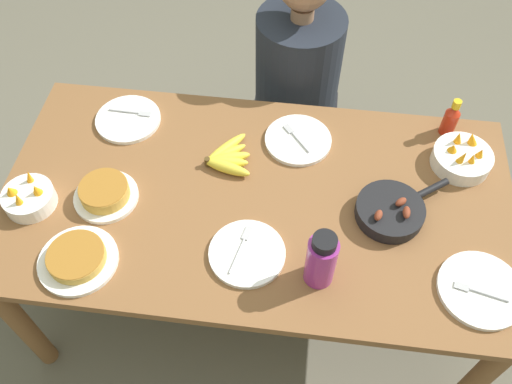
# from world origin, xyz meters

# --- Properties ---
(ground_plane) EXTENTS (14.00, 14.00, 0.00)m
(ground_plane) POSITION_xyz_m (0.00, 0.00, 0.00)
(ground_plane) COLOR #666051
(dining_table) EXTENTS (1.73, 0.91, 0.71)m
(dining_table) POSITION_xyz_m (0.00, 0.00, 0.63)
(dining_table) COLOR brown
(dining_table) RESTS_ON ground_plane
(banana_bunch) EXTENTS (0.18, 0.21, 0.04)m
(banana_bunch) POSITION_xyz_m (-0.12, 0.14, 0.73)
(banana_bunch) COLOR yellow
(banana_bunch) RESTS_ON dining_table
(skillet) EXTENTS (0.31, 0.26, 0.08)m
(skillet) POSITION_xyz_m (0.44, -0.02, 0.74)
(skillet) COLOR black
(skillet) RESTS_ON dining_table
(frittata_plate_center) EXTENTS (0.25, 0.25, 0.05)m
(frittata_plate_center) POSITION_xyz_m (-0.51, -0.31, 0.73)
(frittata_plate_center) COLOR white
(frittata_plate_center) RESTS_ON dining_table
(frittata_plate_side) EXTENTS (0.22, 0.22, 0.06)m
(frittata_plate_side) POSITION_xyz_m (-0.50, -0.07, 0.74)
(frittata_plate_side) COLOR white
(frittata_plate_side) RESTS_ON dining_table
(empty_plate_near_front) EXTENTS (0.26, 0.26, 0.02)m
(empty_plate_near_front) POSITION_xyz_m (0.71, -0.26, 0.72)
(empty_plate_near_front) COLOR white
(empty_plate_near_front) RESTS_ON dining_table
(empty_plate_far_left) EXTENTS (0.24, 0.24, 0.02)m
(empty_plate_far_left) POSITION_xyz_m (-0.00, -0.22, 0.72)
(empty_plate_far_left) COLOR white
(empty_plate_far_left) RESTS_ON dining_table
(empty_plate_far_right) EXTENTS (0.24, 0.24, 0.02)m
(empty_plate_far_right) POSITION_xyz_m (-0.52, 0.29, 0.72)
(empty_plate_far_right) COLOR white
(empty_plate_far_right) RESTS_ON dining_table
(empty_plate_mid_edge) EXTENTS (0.24, 0.24, 0.02)m
(empty_plate_mid_edge) POSITION_xyz_m (0.12, 0.27, 0.72)
(empty_plate_mid_edge) COLOR white
(empty_plate_mid_edge) RESTS_ON dining_table
(fruit_bowl_mango) EXTENTS (0.20, 0.20, 0.11)m
(fruit_bowl_mango) POSITION_xyz_m (0.69, 0.23, 0.75)
(fruit_bowl_mango) COLOR white
(fruit_bowl_mango) RESTS_ON dining_table
(fruit_bowl_citrus) EXTENTS (0.17, 0.17, 0.11)m
(fruit_bowl_citrus) POSITION_xyz_m (-0.74, -0.12, 0.75)
(fruit_bowl_citrus) COLOR white
(fruit_bowl_citrus) RESTS_ON dining_table
(water_bottle) EXTENTS (0.09, 0.09, 0.22)m
(water_bottle) POSITION_xyz_m (0.22, -0.27, 0.82)
(water_bottle) COLOR #992D89
(water_bottle) RESTS_ON dining_table
(hot_sauce_bottle) EXTENTS (0.05, 0.05, 0.16)m
(hot_sauce_bottle) POSITION_xyz_m (0.66, 0.38, 0.78)
(hot_sauce_bottle) COLOR #B72814
(hot_sauce_bottle) RESTS_ON dining_table
(person_figure) EXTENTS (0.39, 0.39, 1.18)m
(person_figure) POSITION_xyz_m (0.09, 0.70, 0.48)
(person_figure) COLOR black
(person_figure) RESTS_ON ground_plane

